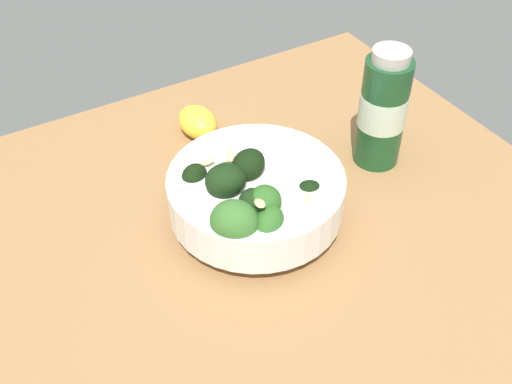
% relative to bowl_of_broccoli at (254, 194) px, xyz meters
% --- Properties ---
extents(ground_plane, '(0.67, 0.67, 0.04)m').
position_rel_bowl_of_broccoli_xyz_m(ground_plane, '(0.03, 0.03, -0.06)').
color(ground_plane, '#996D42').
extents(bowl_of_broccoli, '(0.19, 0.19, 0.10)m').
position_rel_bowl_of_broccoli_xyz_m(bowl_of_broccoli, '(0.00, 0.00, 0.00)').
color(bowl_of_broccoli, white).
rests_on(bowl_of_broccoli, ground_plane).
extents(lemon_wedge, '(0.07, 0.05, 0.04)m').
position_rel_bowl_of_broccoli_xyz_m(lemon_wedge, '(-0.18, 0.02, -0.02)').
color(lemon_wedge, yellow).
rests_on(lemon_wedge, ground_plane).
extents(bottle_short, '(0.06, 0.06, 0.15)m').
position_rel_bowl_of_broccoli_xyz_m(bottle_short, '(-0.02, 0.19, 0.03)').
color(bottle_short, '#194723').
rests_on(bottle_short, ground_plane).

